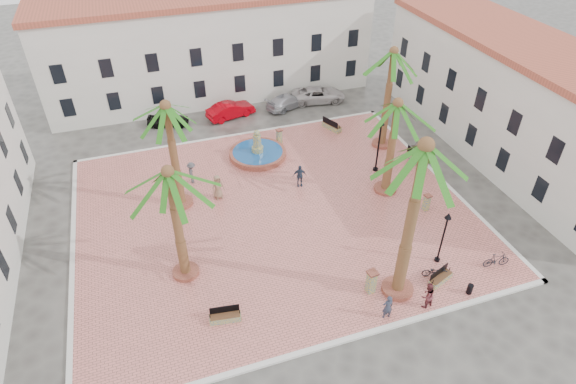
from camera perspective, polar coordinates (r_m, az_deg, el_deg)
The scene contains 36 objects.
ground at distance 33.00m, azimuth -1.65°, elevation -2.55°, with size 120.00×120.00×0.00m, color #56544F.
plaza at distance 32.95m, azimuth -1.65°, elevation -2.45°, with size 26.00×22.00×0.15m, color #D8756B.
kerb_n at distance 41.75m, azimuth -6.19°, elevation 6.70°, with size 26.30×0.30×0.16m, color silver.
kerb_s at distance 25.89m, azimuth 5.99°, elevation -17.26°, with size 26.30×0.30×0.16m, color silver.
kerb_e at distance 37.99m, azimuth 17.42°, elevation 1.66°, with size 0.30×22.30×0.16m, color silver.
kerb_w at distance 32.65m, azimuth -24.15°, elevation -6.89°, with size 0.30×22.30×0.16m, color silver.
building_north at distance 47.82m, azimuth -9.24°, elevation 16.70°, with size 30.40×7.40×9.50m.
building_east at distance 41.36m, azimuth 25.21°, elevation 9.93°, with size 7.40×26.40×9.00m.
fountain at distance 38.50m, azimuth -3.62°, elevation 4.69°, with size 4.53×4.53×2.34m.
palm_nw at distance 30.82m, azimuth -14.10°, elevation 8.48°, with size 5.20×5.20×7.92m.
palm_sw at distance 25.17m, azimuth -13.80°, elevation 0.80°, with size 5.03×5.03×7.61m.
palm_s at distance 22.98m, azimuth 15.65°, elevation 3.21°, with size 5.79×5.79×10.00m.
palm_e at distance 32.38m, azimuth 12.71°, elevation 8.90°, with size 5.27×5.27×7.28m.
palm_ne at distance 37.65m, azimuth 12.28°, elevation 14.77°, with size 5.14×5.14×8.34m.
bench_s at distance 26.52m, azimuth -7.45°, elevation -14.47°, with size 1.72×0.73×0.88m.
bench_se at distance 29.44m, azimuth 17.61°, elevation -9.72°, with size 1.71×1.04×0.86m.
bench_e at distance 39.07m, azimuth 14.87°, elevation 3.88°, with size 0.61×1.96×1.03m.
bench_ne at distance 42.34m, azimuth 5.19°, elevation 7.77°, with size 1.26×1.96×0.99m.
lamppost_s at distance 29.16m, azimuth 18.11°, elevation -4.21°, with size 0.40×0.40×3.71m.
lamppost_e at distance 35.97m, azimuth 10.82°, elevation 6.49°, with size 0.48×0.48×4.40m.
bollard_se at distance 27.58m, azimuth 9.85°, elevation -10.40°, with size 0.62×0.62×1.54m.
bollard_n at distance 39.92m, azimuth -1.04°, elevation 6.63°, with size 0.55×0.55×1.30m.
bollard_e at distance 34.00m, azimuth 16.11°, elevation -1.17°, with size 0.51×0.51×1.26m.
litter_bin at distance 29.30m, azimuth 20.75°, elevation -10.70°, with size 0.32×0.32×0.63m, color black.
cyclist_a at distance 26.52m, azimuth 11.73°, elevation -13.19°, with size 0.59×0.39×1.62m, color #2C3142.
bicycle_a at distance 29.52m, azimuth 17.06°, elevation -8.99°, with size 0.54×1.54×0.81m, color black.
cyclist_b at distance 27.52m, azimuth 16.19°, elevation -11.67°, with size 0.82×0.64×1.68m, color maroon.
bicycle_b at distance 31.32m, azimuth 23.48°, elevation -7.40°, with size 0.46×1.65×0.99m, color black.
pedestrian_fountain_a at distance 33.94m, azimuth -8.33°, elevation 0.60°, with size 0.91×0.59×1.86m, color #8B6D53.
pedestrian_fountain_b at distance 34.82m, azimuth 1.38°, elevation 1.94°, with size 1.01×0.42×1.72m, color #2A394F.
pedestrian_north at distance 35.88m, azimuth -11.32°, elevation 2.28°, with size 1.09×0.62×1.68m, color #46464B.
pedestrian_east at distance 38.71m, azimuth 15.09°, elevation 4.64°, with size 1.74×0.55×1.88m, color #6D6153.
car_black at distance 44.19m, azimuth -14.04°, elevation 8.37°, with size 1.44×3.59×1.22m, color black.
car_red at distance 44.52m, azimuth -6.82°, elevation 9.64°, with size 1.54×4.41×1.45m, color #AC000C.
car_silver at distance 45.98m, azimuth -0.02°, elevation 10.73°, with size 1.82×4.47×1.30m, color #B5B6BF.
car_white at distance 47.16m, azimuth 3.62°, elevation 11.44°, with size 2.35×5.11×1.42m, color beige.
Camera 1 is at (-7.25, -24.39, 21.02)m, focal length 30.00 mm.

